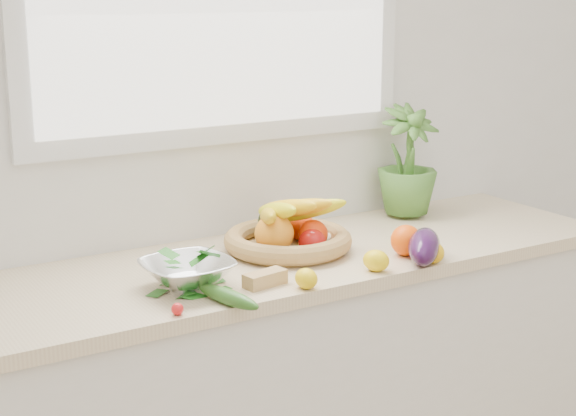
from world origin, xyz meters
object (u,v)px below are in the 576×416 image
apple (312,243)px  potted_herb (407,160)px  fruit_basket (287,233)px  colander_with_spinach (187,266)px  cucumber (228,297)px  eggplant (424,246)px

apple → potted_herb: 0.60m
fruit_basket → colander_with_spinach: fruit_basket is taller
cucumber → potted_herb: size_ratio=0.60×
apple → fruit_basket: fruit_basket is taller
cucumber → colander_with_spinach: bearing=101.9°
eggplant → fruit_basket: size_ratio=0.51×
cucumber → apple: bearing=30.1°
fruit_basket → cucumber: bearing=-139.0°
potted_herb → cucumber: bearing=-153.9°
fruit_basket → colander_with_spinach: size_ratio=1.84×
potted_herb → fruit_basket: potted_herb is taller
potted_herb → colander_with_spinach: (-0.97, -0.29, -0.14)m
colander_with_spinach → potted_herb: bearing=16.9°
eggplant → colander_with_spinach: bearing=167.8°
fruit_basket → potted_herb: bearing=13.9°
eggplant → colander_with_spinach: colander_with_spinach is taller
cucumber → potted_herb: (0.93, 0.46, 0.18)m
apple → eggplant: size_ratio=0.35×
apple → colander_with_spinach: 0.44m
potted_herb → colander_with_spinach: potted_herb is taller
cucumber → colander_with_spinach: (-0.03, 0.16, 0.04)m
eggplant → potted_herb: 0.55m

